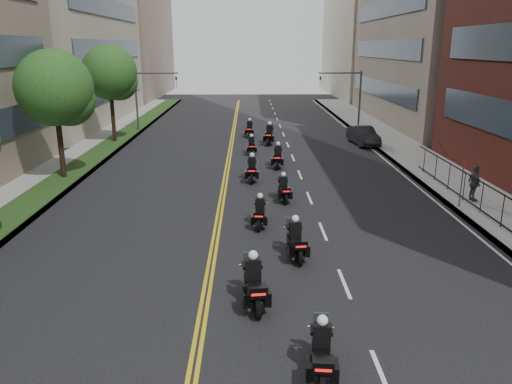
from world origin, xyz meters
TOP-DOWN VIEW (x-y plane):
  - sidewalk_right at (12.00, 25.00)m, footprint 4.00×90.00m
  - sidewalk_left at (-12.00, 25.00)m, footprint 4.00×90.00m
  - grass_strip at (-11.20, 25.00)m, footprint 2.00×90.00m
  - building_right_far at (21.50, 78.00)m, footprint 15.00×28.00m
  - building_left_far at (-22.00, 78.00)m, footprint 16.00×28.00m
  - street_trees at (-11.05, 18.61)m, footprint 4.40×38.40m
  - traffic_signal_right at (9.54, 42.00)m, footprint 4.09×0.20m
  - traffic_signal_left at (-9.54, 42.00)m, footprint 4.09×0.20m
  - motorcycle_1 at (1.69, 5.06)m, footprint 0.60×2.16m
  - motorcycle_2 at (0.10, 8.56)m, footprint 0.72×2.41m
  - motorcycle_3 at (1.73, 12.20)m, footprint 0.66×2.27m
  - motorcycle_4 at (0.45, 15.68)m, footprint 0.54×2.06m
  - motorcycle_5 at (1.78, 19.51)m, footprint 0.57×2.06m
  - motorcycle_6 at (0.17, 23.54)m, footprint 0.53×2.31m
  - motorcycle_7 at (1.91, 26.99)m, footprint 0.66×2.34m
  - motorcycle_8 at (0.20, 31.18)m, footprint 0.49×2.09m
  - motorcycle_9 at (1.70, 35.22)m, footprint 0.77×2.52m
  - motorcycle_10 at (0.08, 38.80)m, footprint 0.56×2.25m
  - parked_sedan at (9.40, 35.01)m, footprint 2.06×4.64m
  - pedestrian_c at (11.45, 18.89)m, footprint 0.50×1.11m

SIDE VIEW (x-z plane):
  - sidewalk_right at x=12.00m, z-range 0.00..0.15m
  - sidewalk_left at x=-12.00m, z-range 0.00..0.15m
  - grass_strip at x=-11.20m, z-range 0.15..0.19m
  - motorcycle_4 at x=0.45m, z-range -0.16..1.36m
  - motorcycle_5 at x=1.78m, z-range -0.16..1.36m
  - motorcycle_8 at x=0.20m, z-range -0.16..1.38m
  - motorcycle_1 at x=1.69m, z-range -0.17..1.43m
  - motorcycle_10 at x=0.08m, z-range -0.17..1.48m
  - motorcycle_3 at x=1.73m, z-range -0.18..1.50m
  - motorcycle_6 at x=0.17m, z-range -0.18..1.53m
  - motorcycle_7 at x=1.91m, z-range -0.18..1.55m
  - motorcycle_2 at x=0.10m, z-range -0.19..1.60m
  - motorcycle_9 at x=1.70m, z-range -0.20..1.67m
  - parked_sedan at x=9.40m, z-range 0.00..1.48m
  - pedestrian_c at x=11.45m, z-range 0.15..2.00m
  - traffic_signal_right at x=9.54m, z-range 0.90..6.50m
  - traffic_signal_left at x=-9.54m, z-range 0.90..6.50m
  - street_trees at x=-11.05m, z-range 1.14..9.12m
  - building_right_far at x=21.50m, z-range 0.00..26.00m
  - building_left_far at x=-22.00m, z-range 0.00..26.00m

